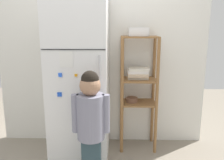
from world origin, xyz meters
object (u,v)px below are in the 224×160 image
Objects in this scene: refrigerator at (80,79)px; child_standing at (91,116)px; pantry_shelf_unit at (138,82)px; fruit_bin at (139,33)px.

child_standing is (0.18, -0.51, -0.23)m from refrigerator.
refrigerator is 1.64× the size of child_standing.
child_standing is at bearing -125.09° from pantry_shelf_unit.
refrigerator is at bearing 108.85° from child_standing.
fruit_bin is at bearing 55.64° from child_standing.
fruit_bin is (0.48, 0.70, 0.73)m from child_standing.
pantry_shelf_unit is at bearing -81.07° from fruit_bin.
pantry_shelf_unit is (0.66, 0.17, -0.07)m from refrigerator.
child_standing is at bearing -71.15° from refrigerator.
fruit_bin is at bearing 15.74° from refrigerator.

